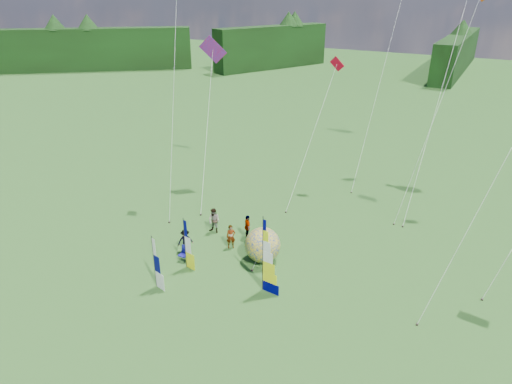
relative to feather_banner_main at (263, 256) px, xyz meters
The scene contains 18 objects.
ground 3.48m from the feather_banner_main, 95.25° to the right, with size 220.00×220.00×0.00m, color #477732.
treeline_ring 3.05m from the feather_banner_main, 95.25° to the right, with size 210.00×210.00×8.00m, color #11360F, non-canonical shape.
feather_banner_main is the anchor object (origin of this frame).
side_banner_left 5.42m from the feather_banner_main, behind, with size 0.95×0.10×3.39m, color yellow, non-canonical shape.
side_banner_far 6.37m from the feather_banner_main, 154.13° to the right, with size 0.99×0.10×3.34m, color white, non-canonical shape.
bol_inflatable 3.37m from the feather_banner_main, 118.14° to the left, with size 2.31×2.31×2.31m, color navy.
spectator_a 5.38m from the feather_banner_main, 142.69° to the left, with size 0.62×0.41×1.71m, color #66594C.
spectator_b 7.80m from the feather_banner_main, 145.24° to the left, with size 0.91×0.45×1.87m, color #66594C.
spectator_c 6.87m from the feather_banner_main, 168.87° to the left, with size 1.04×0.39×1.61m, color #66594C.
spectator_d 6.29m from the feather_banner_main, 128.09° to the left, with size 1.04×0.43×1.78m, color #66594C.
camp_chair 6.26m from the feather_banner_main, behind, with size 0.58×0.58×1.01m, color navy, non-canonical shape.
kite_whale 20.19m from the feather_banner_main, 72.33° to the left, with size 3.46×15.78×17.93m, color black, non-canonical shape.
kite_rainbow_delta 14.57m from the feather_banner_main, 137.00° to the left, with size 6.80×10.73×13.51m, color red, non-canonical shape.
kite_parafoil 12.90m from the feather_banner_main, 23.62° to the left, with size 7.09×9.97×16.03m, color #AC2201, non-canonical shape.
small_kite_red 13.98m from the feather_banner_main, 101.28° to the left, with size 3.00×9.30×11.63m, color red, non-canonical shape.
small_kite_orange 17.41m from the feather_banner_main, 67.76° to the left, with size 4.74×8.69×17.05m, color #EA4E0C, non-canonical shape.
small_kite_pink 14.38m from the feather_banner_main, 149.27° to the left, with size 4.17×7.55×17.42m, color #FF3FB9, non-canonical shape.
small_kite_green 22.01m from the feather_banner_main, 88.12° to the left, with size 3.35×11.88×20.68m, color green, non-canonical shape.
Camera 1 is at (10.58, -17.01, 16.45)m, focal length 32.00 mm.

